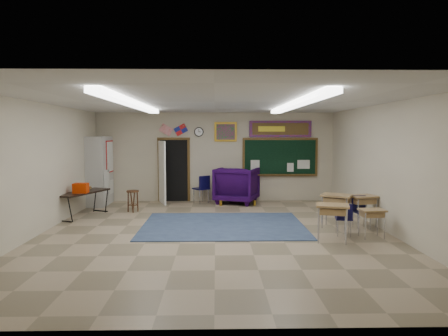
{
  "coord_description": "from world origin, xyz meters",
  "views": [
    {
      "loc": [
        0.02,
        -9.0,
        2.29
      ],
      "look_at": [
        0.24,
        1.5,
        1.38
      ],
      "focal_mm": 32.0,
      "sensor_mm": 36.0,
      "label": 1
    }
  ],
  "objects_px": {
    "student_desk_front_left": "(336,209)",
    "folding_table": "(83,203)",
    "wingback_armchair": "(237,185)",
    "student_desk_front_right": "(362,209)",
    "wooden_stool": "(133,201)"
  },
  "relations": [
    {
      "from": "wingback_armchair",
      "to": "folding_table",
      "type": "bearing_deg",
      "value": 45.19
    },
    {
      "from": "student_desk_front_right",
      "to": "student_desk_front_left",
      "type": "bearing_deg",
      "value": 173.46
    },
    {
      "from": "folding_table",
      "to": "student_desk_front_left",
      "type": "bearing_deg",
      "value": 9.29
    },
    {
      "from": "student_desk_front_right",
      "to": "wooden_stool",
      "type": "distance_m",
      "value": 6.36
    },
    {
      "from": "wingback_armchair",
      "to": "folding_table",
      "type": "distance_m",
      "value": 4.85
    },
    {
      "from": "wingback_armchair",
      "to": "folding_table",
      "type": "relative_size",
      "value": 0.74
    },
    {
      "from": "student_desk_front_left",
      "to": "folding_table",
      "type": "distance_m",
      "value": 6.76
    },
    {
      "from": "student_desk_front_right",
      "to": "wooden_stool",
      "type": "bearing_deg",
      "value": 145.13
    },
    {
      "from": "student_desk_front_right",
      "to": "wingback_armchair",
      "type": "bearing_deg",
      "value": 113.46
    },
    {
      "from": "wingback_armchair",
      "to": "student_desk_front_right",
      "type": "height_order",
      "value": "wingback_armchair"
    },
    {
      "from": "wingback_armchair",
      "to": "student_desk_front_right",
      "type": "relative_size",
      "value": 1.69
    },
    {
      "from": "wingback_armchair",
      "to": "student_desk_front_left",
      "type": "bearing_deg",
      "value": 141.48
    },
    {
      "from": "wingback_armchair",
      "to": "student_desk_front_right",
      "type": "xyz_separation_m",
      "value": [
        2.92,
        -3.44,
        -0.16
      ]
    },
    {
      "from": "folding_table",
      "to": "wingback_armchair",
      "type": "bearing_deg",
      "value": 47.54
    },
    {
      "from": "student_desk_front_left",
      "to": "folding_table",
      "type": "relative_size",
      "value": 0.48
    }
  ]
}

